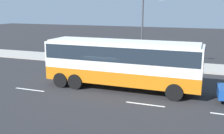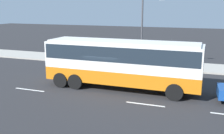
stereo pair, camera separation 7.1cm
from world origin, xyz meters
The scene contains 6 objects.
ground_plane centered at (0.00, 0.00, 0.00)m, with size 120.00×120.00×0.00m, color #28282B.
sidewalk_curb centered at (0.00, 8.91, 0.07)m, with size 80.00×4.00×0.15m, color #A8A399.
lane_centreline centered at (1.96, -2.34, 0.00)m, with size 35.29×0.16×0.01m.
coach_bus centered at (1.15, 0.21, 2.15)m, with size 11.01×2.82×3.46m.
pedestrian_near_curb centered at (3.86, 9.13, 1.11)m, with size 0.32×0.32×1.67m.
street_lamp centered at (1.08, 7.22, 3.98)m, with size 2.10×0.24×6.56m.
Camera 1 is at (6.93, -17.35, 5.81)m, focal length 42.68 mm.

